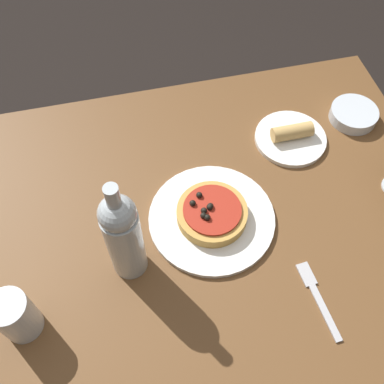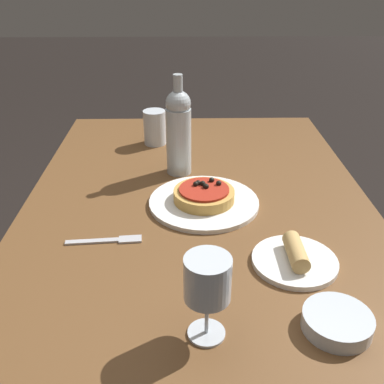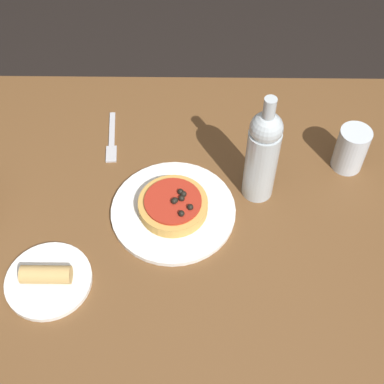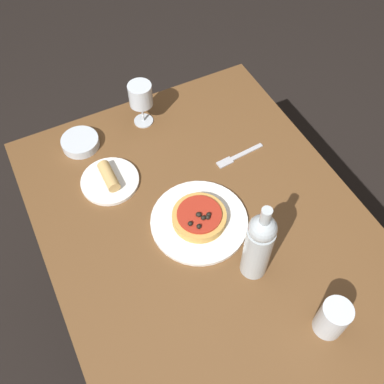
{
  "view_description": "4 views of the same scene",
  "coord_description": "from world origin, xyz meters",
  "px_view_note": "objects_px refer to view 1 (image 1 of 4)",
  "views": [
    {
      "loc": [
        0.1,
        0.46,
        1.63
      ],
      "look_at": [
        -0.02,
        -0.06,
        0.82
      ],
      "focal_mm": 42.0,
      "sensor_mm": 36.0,
      "label": 1
    },
    {
      "loc": [
        -1.06,
        0.04,
        1.33
      ],
      "look_at": [
        -0.11,
        0.02,
        0.82
      ],
      "focal_mm": 42.0,
      "sensor_mm": 36.0,
      "label": 2
    },
    {
      "loc": [
        -0.01,
        -0.72,
        1.74
      ],
      "look_at": [
        -0.01,
        -0.0,
        0.82
      ],
      "focal_mm": 50.0,
      "sensor_mm": 36.0,
      "label": 3
    },
    {
      "loc": [
        0.54,
        -0.34,
        1.87
      ],
      "look_at": [
        -0.1,
        -0.01,
        0.85
      ],
      "focal_mm": 42.0,
      "sensor_mm": 36.0,
      "label": 4
    }
  ],
  "objects_px": {
    "side_bowl": "(354,114)",
    "dining_table": "(189,250)",
    "wine_bottle": "(123,235)",
    "pizza": "(212,213)",
    "side_plate": "(291,137)",
    "dinner_plate": "(212,218)",
    "water_cup": "(16,316)",
    "fork": "(317,295)"
  },
  "relations": [
    {
      "from": "side_bowl",
      "to": "dining_table",
      "type": "bearing_deg",
      "value": 24.69
    },
    {
      "from": "wine_bottle",
      "to": "side_bowl",
      "type": "height_order",
      "value": "wine_bottle"
    },
    {
      "from": "pizza",
      "to": "wine_bottle",
      "type": "height_order",
      "value": "wine_bottle"
    },
    {
      "from": "dining_table",
      "to": "side_plate",
      "type": "height_order",
      "value": "side_plate"
    },
    {
      "from": "pizza",
      "to": "wine_bottle",
      "type": "distance_m",
      "value": 0.23
    },
    {
      "from": "dining_table",
      "to": "wine_bottle",
      "type": "distance_m",
      "value": 0.27
    },
    {
      "from": "side_bowl",
      "to": "pizza",
      "type": "bearing_deg",
      "value": 25.9
    },
    {
      "from": "dining_table",
      "to": "side_plate",
      "type": "bearing_deg",
      "value": -147.85
    },
    {
      "from": "dinner_plate",
      "to": "pizza",
      "type": "height_order",
      "value": "pizza"
    },
    {
      "from": "pizza",
      "to": "water_cup",
      "type": "height_order",
      "value": "water_cup"
    },
    {
      "from": "wine_bottle",
      "to": "fork",
      "type": "bearing_deg",
      "value": 156.36
    },
    {
      "from": "wine_bottle",
      "to": "dining_table",
      "type": "bearing_deg",
      "value": -159.76
    },
    {
      "from": "dining_table",
      "to": "dinner_plate",
      "type": "height_order",
      "value": "dinner_plate"
    },
    {
      "from": "dinner_plate",
      "to": "dining_table",
      "type": "bearing_deg",
      "value": 14.27
    },
    {
      "from": "pizza",
      "to": "side_bowl",
      "type": "distance_m",
      "value": 0.48
    },
    {
      "from": "fork",
      "to": "side_plate",
      "type": "relative_size",
      "value": 0.96
    },
    {
      "from": "dinner_plate",
      "to": "side_bowl",
      "type": "distance_m",
      "value": 0.48
    },
    {
      "from": "dining_table",
      "to": "side_plate",
      "type": "xyz_separation_m",
      "value": [
        -0.31,
        -0.19,
        0.11
      ]
    },
    {
      "from": "dining_table",
      "to": "water_cup",
      "type": "bearing_deg",
      "value": 20.33
    },
    {
      "from": "dinner_plate",
      "to": "water_cup",
      "type": "height_order",
      "value": "water_cup"
    },
    {
      "from": "pizza",
      "to": "fork",
      "type": "distance_m",
      "value": 0.28
    },
    {
      "from": "wine_bottle",
      "to": "water_cup",
      "type": "xyz_separation_m",
      "value": [
        0.22,
        0.08,
        -0.07
      ]
    },
    {
      "from": "pizza",
      "to": "water_cup",
      "type": "xyz_separation_m",
      "value": [
        0.41,
        0.15,
        0.03
      ]
    },
    {
      "from": "water_cup",
      "to": "side_plate",
      "type": "xyz_separation_m",
      "value": [
        -0.67,
        -0.33,
        -0.04
      ]
    },
    {
      "from": "dinner_plate",
      "to": "side_plate",
      "type": "height_order",
      "value": "side_plate"
    },
    {
      "from": "pizza",
      "to": "fork",
      "type": "height_order",
      "value": "pizza"
    },
    {
      "from": "fork",
      "to": "wine_bottle",
      "type": "bearing_deg",
      "value": 61.81
    },
    {
      "from": "pizza",
      "to": "water_cup",
      "type": "distance_m",
      "value": 0.44
    },
    {
      "from": "dining_table",
      "to": "wine_bottle",
      "type": "relative_size",
      "value": 4.25
    },
    {
      "from": "dining_table",
      "to": "pizza",
      "type": "bearing_deg",
      "value": -165.53
    },
    {
      "from": "wine_bottle",
      "to": "side_plate",
      "type": "relative_size",
      "value": 1.61
    },
    {
      "from": "wine_bottle",
      "to": "side_bowl",
      "type": "distance_m",
      "value": 0.69
    },
    {
      "from": "side_bowl",
      "to": "water_cup",
      "type": "bearing_deg",
      "value": 22.88
    },
    {
      "from": "wine_bottle",
      "to": "water_cup",
      "type": "relative_size",
      "value": 2.52
    },
    {
      "from": "side_plate",
      "to": "fork",
      "type": "bearing_deg",
      "value": 77.49
    },
    {
      "from": "dinner_plate",
      "to": "side_bowl",
      "type": "relative_size",
      "value": 2.33
    },
    {
      "from": "dining_table",
      "to": "side_plate",
      "type": "relative_size",
      "value": 6.82
    },
    {
      "from": "wine_bottle",
      "to": "fork",
      "type": "xyz_separation_m",
      "value": [
        -0.36,
        0.16,
        -0.13
      ]
    },
    {
      "from": "dining_table",
      "to": "fork",
      "type": "distance_m",
      "value": 0.32
    },
    {
      "from": "dining_table",
      "to": "side_bowl",
      "type": "bearing_deg",
      "value": -155.31
    },
    {
      "from": "wine_bottle",
      "to": "side_plate",
      "type": "xyz_separation_m",
      "value": [
        -0.44,
        -0.24,
        -0.12
      ]
    },
    {
      "from": "water_cup",
      "to": "dining_table",
      "type": "bearing_deg",
      "value": -159.67
    }
  ]
}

